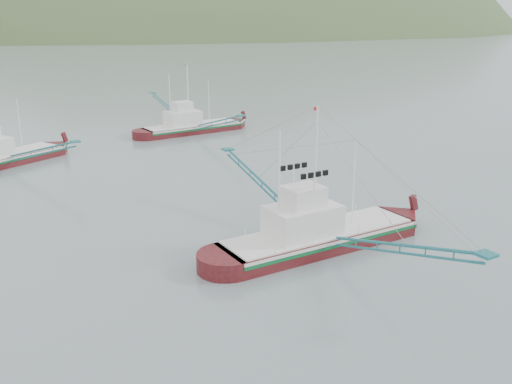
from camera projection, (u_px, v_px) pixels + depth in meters
ground at (304, 263)px, 36.55m from camera, size 1200.00×1200.00×0.00m
main_boat at (317, 227)px, 38.56m from camera, size 14.31×25.94×10.50m
bg_boat_far at (191, 123)px, 76.39m from camera, size 13.59×24.29×9.83m
headland_right at (240, 32)px, 506.25m from camera, size 684.00×432.00×306.00m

